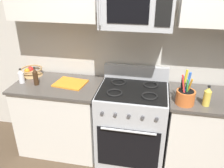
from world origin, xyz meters
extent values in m
cube|color=beige|center=(0.00, 1.09, 1.30)|extent=(8.00, 0.10, 2.60)
cube|color=silver|center=(-0.89, 0.71, 0.44)|extent=(0.95, 0.59, 0.88)
cube|color=#4C4742|center=(-0.89, 0.71, 0.90)|extent=(0.99, 0.63, 0.03)
cube|color=#B2B5BA|center=(0.00, 0.71, 0.46)|extent=(0.76, 0.63, 0.91)
cube|color=black|center=(0.00, 0.39, 0.36)|extent=(0.67, 0.01, 0.51)
cylinder|color=#B2B5BA|center=(0.00, 0.36, 0.62)|extent=(0.57, 0.02, 0.02)
cube|color=black|center=(0.00, 0.71, 0.92)|extent=(0.73, 0.57, 0.02)
cube|color=#B2B5BA|center=(0.00, 0.99, 1.00)|extent=(0.76, 0.06, 0.18)
torus|color=black|center=(-0.18, 0.57, 0.93)|extent=(0.17, 0.17, 0.02)
torus|color=black|center=(0.18, 0.57, 0.93)|extent=(0.17, 0.17, 0.02)
torus|color=black|center=(-0.18, 0.84, 0.93)|extent=(0.17, 0.17, 0.02)
torus|color=black|center=(0.18, 0.84, 0.93)|extent=(0.17, 0.17, 0.02)
cylinder|color=#4C4C51|center=(-0.27, 0.38, 0.79)|extent=(0.04, 0.02, 0.04)
cylinder|color=#4C4C51|center=(-0.14, 0.38, 0.79)|extent=(0.04, 0.02, 0.04)
cylinder|color=#4C4C51|center=(0.00, 0.38, 0.79)|extent=(0.04, 0.02, 0.04)
cylinder|color=#4C4C51|center=(0.14, 0.38, 0.79)|extent=(0.04, 0.02, 0.04)
cylinder|color=#4C4C51|center=(0.27, 0.38, 0.79)|extent=(0.04, 0.02, 0.04)
cube|color=silver|center=(0.88, 0.71, 0.44)|extent=(0.93, 0.59, 0.88)
cube|color=#4C4742|center=(0.88, 0.71, 0.90)|extent=(0.97, 0.63, 0.03)
cube|color=#B2B5BA|center=(0.00, 0.74, 1.78)|extent=(0.68, 0.40, 0.37)
cube|color=black|center=(-0.06, 0.53, 1.78)|extent=(0.37, 0.01, 0.23)
cube|color=black|center=(0.24, 0.53, 1.78)|extent=(0.14, 0.01, 0.26)
cylinder|color=#B2B5BA|center=(-0.31, 0.51, 1.78)|extent=(0.02, 0.02, 0.26)
cylinder|color=#D1662D|center=(0.53, 0.53, 0.98)|extent=(0.18, 0.18, 0.14)
cylinder|color=black|center=(0.53, 0.53, 0.99)|extent=(0.15, 0.15, 0.12)
cylinder|color=green|center=(0.53, 0.51, 1.06)|extent=(0.04, 0.03, 0.24)
cylinder|color=red|center=(0.50, 0.50, 1.08)|extent=(0.07, 0.07, 0.28)
cylinder|color=orange|center=(0.55, 0.54, 1.06)|extent=(0.05, 0.07, 0.25)
cylinder|color=black|center=(0.48, 0.53, 1.06)|extent=(0.03, 0.05, 0.25)
cylinder|color=yellow|center=(0.50, 0.55, 1.10)|extent=(0.05, 0.04, 0.32)
cylinder|color=blue|center=(0.53, 0.53, 1.09)|extent=(0.06, 0.03, 0.30)
cone|color=#9E7A4C|center=(-1.29, 0.88, 0.95)|extent=(0.26, 0.26, 0.08)
torus|color=#9E7A4C|center=(-1.29, 0.88, 0.99)|extent=(0.26, 0.26, 0.02)
sphere|color=red|center=(-1.31, 0.89, 0.98)|extent=(0.08, 0.08, 0.08)
sphere|color=orange|center=(-1.33, 0.85, 0.98)|extent=(0.07, 0.07, 0.07)
sphere|color=red|center=(-1.30, 0.89, 0.95)|extent=(0.08, 0.08, 0.08)
cube|color=orange|center=(-0.73, 0.73, 0.92)|extent=(0.38, 0.32, 0.02)
cylinder|color=#382314|center=(-1.11, 0.64, 0.99)|extent=(0.06, 0.06, 0.16)
cone|color=#382314|center=(-1.11, 0.64, 1.09)|extent=(0.05, 0.05, 0.04)
cylinder|color=black|center=(-1.11, 0.64, 1.12)|extent=(0.02, 0.02, 0.01)
cylinder|color=gold|center=(0.73, 0.53, 0.99)|extent=(0.07, 0.07, 0.15)
cone|color=gold|center=(0.73, 0.53, 1.08)|extent=(0.06, 0.06, 0.04)
cylinder|color=black|center=(0.73, 0.53, 1.11)|extent=(0.03, 0.03, 0.01)
cylinder|color=silver|center=(-1.30, 0.66, 0.97)|extent=(0.06, 0.06, 0.13)
cone|color=silver|center=(-1.30, 0.66, 1.05)|extent=(0.06, 0.06, 0.04)
cylinder|color=black|center=(-1.30, 0.66, 1.08)|extent=(0.03, 0.03, 0.01)
camera|label=1|loc=(0.21, -1.56, 2.08)|focal=37.35mm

